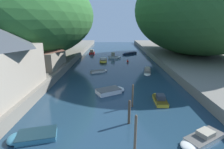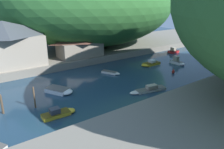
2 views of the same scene
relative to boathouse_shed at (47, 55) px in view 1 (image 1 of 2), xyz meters
The scene contains 20 objects.
water_surface 15.11m from the boathouse_shed, ahead, with size 130.00×130.00×0.00m, color #1E384C.
left_bank 8.48m from the boathouse_shed, 166.70° to the left, with size 22.00×120.00×1.52m.
right_bank 36.73m from the boathouse_shed, ahead, with size 22.00×120.00×1.52m.
hillside_left 15.24m from the boathouse_shed, 133.07° to the left, with size 34.98×48.97×21.58m.
hillside_right 42.55m from the boathouse_shed, 24.26° to the left, with size 34.88×48.83×25.56m.
boathouse_shed is the anchor object (origin of this frame).
boat_far_right_bank 11.53m from the boathouse_shed, ahead, with size 3.99×2.72×0.46m.
boat_red_skiff 17.82m from the boathouse_shed, 38.79° to the right, with size 4.92×4.00×0.70m.
boat_open_rowboat 24.87m from the boathouse_shed, 34.58° to the right, with size 1.69×4.41×1.16m.
boat_near_quay 21.68m from the boathouse_shed, ahead, with size 2.62×6.56×0.96m.
boat_white_cruiser 22.60m from the boathouse_shed, 50.31° to the left, with size 3.90×1.41×1.82m.
boat_mid_channel 16.50m from the boathouse_shed, 46.56° to the left, with size 2.13×4.91×1.11m.
boat_cabin_cruiser 31.40m from the boathouse_shed, 51.79° to the left, with size 5.68×4.96×0.65m.
boat_small_dinghy 31.66m from the boathouse_shed, 46.13° to the right, with size 5.04×3.89×0.91m.
boat_navy_launch 23.46m from the boathouse_shed, 74.51° to the right, with size 4.71×3.06×0.53m.
boat_yellow_tender 26.82m from the boathouse_shed, 76.36° to the left, with size 1.77×3.59×1.51m.
mooring_post_nearest 28.57m from the boathouse_shed, 56.65° to the right, with size 0.23×0.23×3.35m.
mooring_post_second 25.18m from the boathouse_shed, 51.69° to the right, with size 0.28×0.28×2.74m.
mooring_post_middle 22.78m from the boathouse_shed, 43.97° to the right, with size 0.22×0.22×3.07m.
channel_buoy_near 21.45m from the boathouse_shed, 32.34° to the left, with size 0.60×0.60×0.89m.
Camera 1 is at (-0.65, -8.03, 10.32)m, focal length 28.00 mm.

